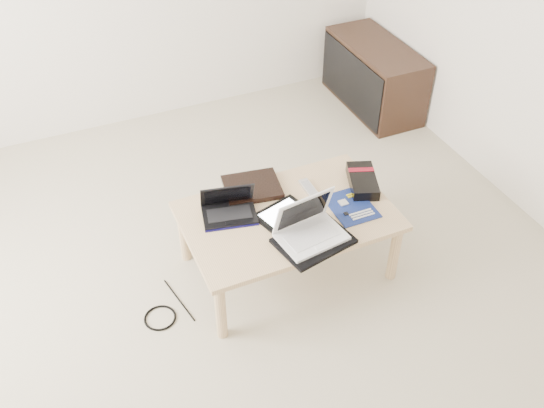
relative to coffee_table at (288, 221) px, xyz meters
name	(u,v)px	position (x,y,z in m)	size (l,w,h in m)	color
ground	(223,304)	(-0.43, -0.11, -0.35)	(4.00, 4.00, 0.00)	beige
coffee_table	(288,221)	(0.00, 0.00, 0.00)	(1.10, 0.70, 0.40)	#D4B37F
media_cabinet	(373,76)	(1.34, 1.34, -0.10)	(0.41, 0.90, 0.50)	#352115
book	(252,187)	(-0.09, 0.27, 0.06)	(0.34, 0.30, 0.03)	black
netbook	(229,208)	(-0.29, 0.12, 0.09)	(0.32, 0.26, 0.19)	black
tablet	(284,215)	(-0.03, -0.01, 0.06)	(0.32, 0.27, 0.01)	black
remote	(312,193)	(0.19, 0.10, 0.06)	(0.06, 0.24, 0.02)	silver
neoprene_sleeve	(314,241)	(0.03, -0.25, 0.06)	(0.36, 0.26, 0.02)	black
white_laptop	(309,228)	(0.02, -0.20, 0.12)	(0.35, 0.27, 0.23)	white
motherboard	(351,206)	(0.33, -0.08, 0.05)	(0.22, 0.28, 0.01)	#0B1349
gpu_box	(362,181)	(0.48, 0.05, 0.08)	(0.24, 0.32, 0.06)	black
cable_coil	(279,228)	(-0.09, -0.09, 0.05)	(0.09, 0.09, 0.01)	black
floor_cable_coil	(160,318)	(-0.76, -0.07, -0.35)	(0.17, 0.17, 0.01)	black
floor_cable_trail	(179,300)	(-0.64, 0.01, -0.35)	(0.01, 0.01, 0.34)	black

